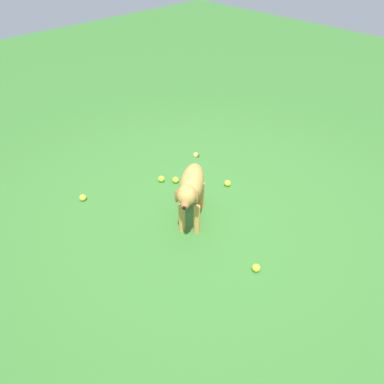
{
  "coord_description": "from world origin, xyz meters",
  "views": [
    {
      "loc": [
        2.01,
        1.93,
        2.36
      ],
      "look_at": [
        0.07,
        -0.06,
        0.3
      ],
      "focal_mm": 37.04,
      "sensor_mm": 36.0,
      "label": 1
    }
  ],
  "objects": [
    {
      "name": "tennis_ball_2",
      "position": [
        0.16,
        0.75,
        0.03
      ],
      "size": [
        0.07,
        0.07,
        0.07
      ],
      "primitive_type": "sphere",
      "color": "#CCD22D",
      "rests_on": "ground"
    },
    {
      "name": "tennis_ball_3",
      "position": [
        -0.21,
        -0.59,
        0.03
      ],
      "size": [
        0.07,
        0.07,
        0.07
      ],
      "primitive_type": "sphere",
      "color": "#C1D92A",
      "rests_on": "ground"
    },
    {
      "name": "ground",
      "position": [
        0.0,
        0.0,
        0.0
      ],
      "size": [
        14.0,
        14.0,
        0.0
      ],
      "primitive_type": "plane",
      "color": "#38722D"
    },
    {
      "name": "tennis_ball_1",
      "position": [
        -0.11,
        -0.7,
        0.03
      ],
      "size": [
        0.07,
        0.07,
        0.07
      ],
      "primitive_type": "sphere",
      "color": "#C2E22E",
      "rests_on": "ground"
    },
    {
      "name": "dog",
      "position": [
        0.11,
        -0.03,
        0.39
      ],
      "size": [
        0.71,
        0.58,
        0.59
      ],
      "rotation": [
        0.0,
        0.0,
        0.66
      ],
      "color": "#C69347",
      "rests_on": "ground"
    },
    {
      "name": "tennis_ball_0",
      "position": [
        -0.55,
        -0.17,
        0.03
      ],
      "size": [
        0.07,
        0.07,
        0.07
      ],
      "primitive_type": "sphere",
      "color": "#C9D634",
      "rests_on": "ground"
    },
    {
      "name": "tennis_ball_4",
      "position": [
        0.64,
        -0.99,
        0.03
      ],
      "size": [
        0.07,
        0.07,
        0.07
      ],
      "primitive_type": "sphere",
      "color": "#CDD536",
      "rests_on": "ground"
    }
  ]
}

